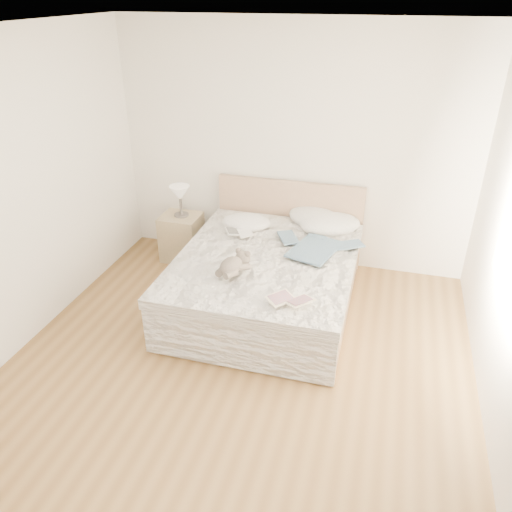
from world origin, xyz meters
name	(u,v)px	position (x,y,z in m)	size (l,w,h in m)	color
floor	(233,377)	(0.00, 0.00, 0.00)	(4.00, 4.50, 0.00)	brown
ceiling	(223,32)	(0.00, 0.00, 2.70)	(4.00, 4.50, 0.00)	silver
wall_back	(293,149)	(0.00, 2.25, 1.35)	(4.00, 0.02, 2.70)	white
bed	(268,278)	(0.00, 1.19, 0.31)	(1.72, 2.14, 1.00)	tan
nightstand	(182,237)	(-1.24, 1.87, 0.28)	(0.45, 0.40, 0.56)	tan
table_lamp	(180,195)	(-1.23, 1.88, 0.82)	(0.27, 0.27, 0.37)	#45403B
pillow_left	(246,222)	(-0.39, 1.74, 0.64)	(0.54, 0.38, 0.16)	white
pillow_middle	(315,218)	(0.32, 2.06, 0.64)	(0.67, 0.47, 0.20)	white
pillow_right	(330,224)	(0.51, 1.95, 0.64)	(0.67, 0.47, 0.20)	white
blouse	(315,249)	(0.44, 1.33, 0.63)	(0.62, 0.66, 0.02)	#3A546D
photo_book	(239,233)	(-0.40, 1.48, 0.63)	(0.29, 0.20, 0.02)	white
childrens_book	(290,300)	(0.40, 0.36, 0.63)	(0.34, 0.23, 0.02)	#FFF0CC
teddy_bear	(231,272)	(-0.21, 0.64, 0.65)	(0.24, 0.33, 0.18)	#63584E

